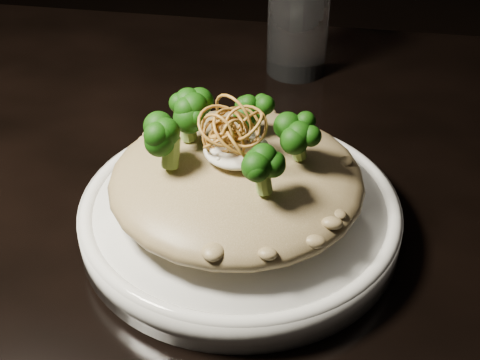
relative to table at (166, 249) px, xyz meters
name	(u,v)px	position (x,y,z in m)	size (l,w,h in m)	color
table	(166,249)	(0.00, 0.00, 0.00)	(1.10, 0.80, 0.75)	black
plate	(240,216)	(0.09, -0.05, 0.10)	(0.28, 0.28, 0.03)	white
risotto	(236,180)	(0.08, -0.05, 0.14)	(0.22, 0.22, 0.05)	brown
broccoli	(235,136)	(0.08, -0.05, 0.18)	(0.13, 0.13, 0.05)	black
cheese	(237,149)	(0.08, -0.05, 0.17)	(0.06, 0.06, 0.02)	white
shallots	(234,122)	(0.08, -0.05, 0.19)	(0.06, 0.06, 0.04)	brown
drinking_glass	(298,22)	(0.11, 0.26, 0.15)	(0.07, 0.07, 0.13)	white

